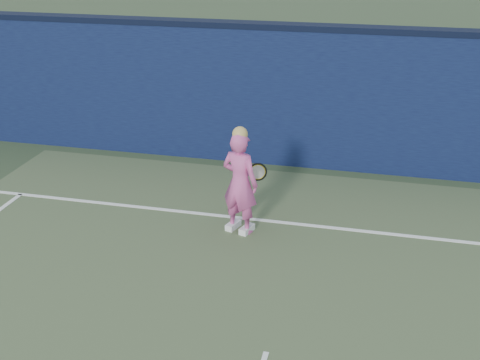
# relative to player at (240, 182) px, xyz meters

# --- Properties ---
(backstop_wall) EXTENTS (24.00, 0.40, 2.50)m
(backstop_wall) POSITION_rel_player_xyz_m (0.91, 2.88, 0.47)
(backstop_wall) COLOR #0C1134
(backstop_wall) RESTS_ON ground
(wall_cap) EXTENTS (24.00, 0.42, 0.10)m
(wall_cap) POSITION_rel_player_xyz_m (0.91, 2.88, 1.77)
(wall_cap) COLOR black
(wall_cap) RESTS_ON backstop_wall
(player) EXTENTS (0.65, 0.53, 1.63)m
(player) POSITION_rel_player_xyz_m (0.00, 0.00, 0.00)
(player) COLOR #D3529B
(player) RESTS_ON ground
(racket) EXTENTS (0.54, 0.12, 0.29)m
(racket) POSITION_rel_player_xyz_m (0.14, 0.46, -0.01)
(racket) COLOR black
(racket) RESTS_ON ground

